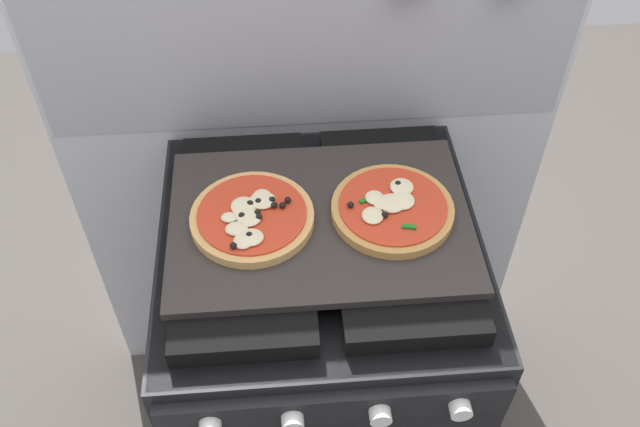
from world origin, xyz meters
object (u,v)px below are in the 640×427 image
(stove, at_px, (320,356))
(pizza_right, at_px, (392,207))
(baking_tray, at_px, (320,220))
(pizza_left, at_px, (252,218))

(stove, xyz_separation_m, pizza_right, (0.13, 0.01, 0.48))
(stove, height_order, pizza_right, pizza_right)
(baking_tray, bearing_deg, pizza_right, 1.91)
(baking_tray, distance_m, pizza_right, 0.13)
(pizza_left, bearing_deg, pizza_right, 1.75)
(baking_tray, bearing_deg, pizza_left, -178.42)
(baking_tray, distance_m, pizza_left, 0.12)
(stove, bearing_deg, pizza_left, -179.20)
(pizza_right, bearing_deg, stove, -177.37)
(stove, bearing_deg, baking_tray, 90.00)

